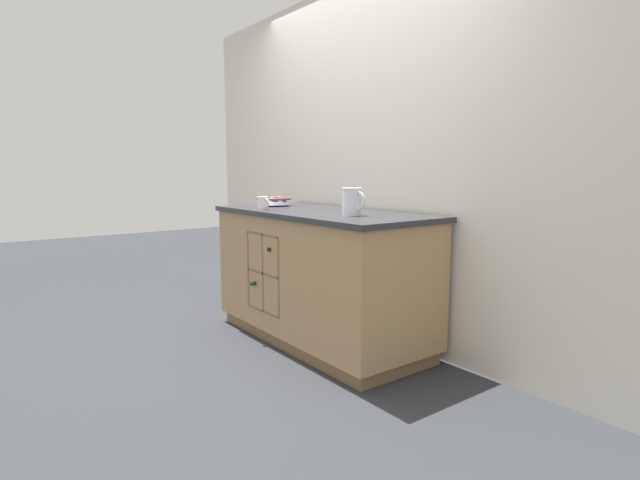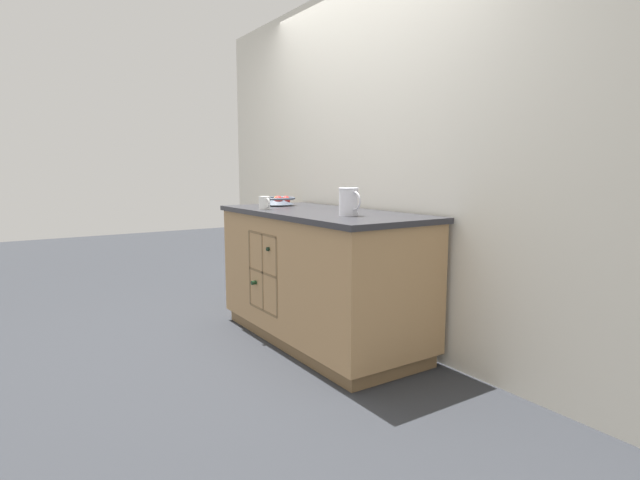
{
  "view_description": "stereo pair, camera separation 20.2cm",
  "coord_description": "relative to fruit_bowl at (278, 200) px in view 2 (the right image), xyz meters",
  "views": [
    {
      "loc": [
        2.73,
        -2.04,
        1.2
      ],
      "look_at": [
        0.0,
        0.0,
        0.72
      ],
      "focal_mm": 28.0,
      "sensor_mm": 36.0,
      "label": 1
    },
    {
      "loc": [
        2.84,
        -1.87,
        1.2
      ],
      "look_at": [
        0.0,
        0.0,
        0.72
      ],
      "focal_mm": 28.0,
      "sensor_mm": 36.0,
      "label": 2
    }
  ],
  "objects": [
    {
      "name": "ground_plane",
      "position": [
        0.6,
        0.0,
        -0.96
      ],
      "size": [
        14.0,
        14.0,
        0.0
      ],
      "primitive_type": "plane",
      "color": "#2D3035"
    },
    {
      "name": "white_pitcher",
      "position": [
        1.0,
        -0.06,
        0.05
      ],
      "size": [
        0.18,
        0.12,
        0.17
      ],
      "color": "white",
      "rests_on": "kitchen_island"
    },
    {
      "name": "fruit_bowl",
      "position": [
        0.0,
        0.0,
        0.0
      ],
      "size": [
        0.27,
        0.27,
        0.08
      ],
      "color": "#4C5666",
      "rests_on": "kitchen_island"
    },
    {
      "name": "kitchen_island",
      "position": [
        0.6,
        -0.0,
        -0.5
      ],
      "size": [
        1.71,
        0.77,
        0.92
      ],
      "color": "brown",
      "rests_on": "ground_plane"
    },
    {
      "name": "back_wall",
      "position": [
        0.6,
        0.43,
        0.31
      ],
      "size": [
        4.4,
        0.06,
        2.55
      ],
      "primitive_type": "cube",
      "color": "silver",
      "rests_on": "ground_plane"
    },
    {
      "name": "ceramic_mug",
      "position": [
        0.29,
        -0.26,
        0.0
      ],
      "size": [
        0.12,
        0.08,
        0.09
      ],
      "color": "white",
      "rests_on": "kitchen_island"
    }
  ]
}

